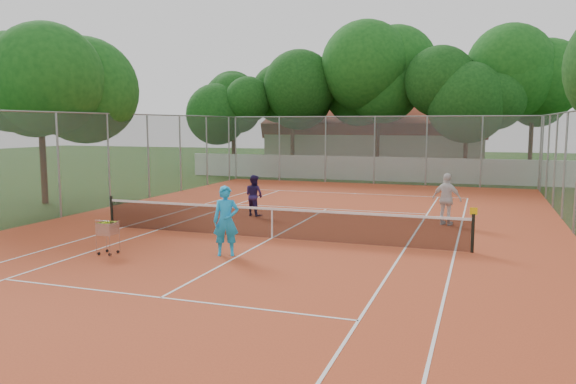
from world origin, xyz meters
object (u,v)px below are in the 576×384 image
(clubhouse, at_px, (377,141))
(player_far_right, at_px, (447,199))
(player_far_left, at_px, (254,195))
(tennis_net, at_px, (272,223))
(ball_hopper, at_px, (108,237))
(player_near, at_px, (226,221))

(clubhouse, xyz_separation_m, player_far_right, (6.97, -24.83, -1.26))
(player_far_right, bearing_deg, player_far_left, 24.27)
(tennis_net, relative_size, ball_hopper, 12.13)
(tennis_net, xyz_separation_m, player_far_right, (4.97, 4.17, 0.43))
(tennis_net, height_order, ball_hopper, same)
(ball_hopper, bearing_deg, clubhouse, 89.24)
(clubhouse, relative_size, player_far_right, 8.94)
(player_far_left, bearing_deg, tennis_net, 142.24)
(clubhouse, height_order, player_near, clubhouse)
(tennis_net, xyz_separation_m, player_far_left, (-2.20, 3.82, 0.30))
(clubhouse, bearing_deg, ball_hopper, -92.52)
(player_far_right, bearing_deg, clubhouse, -52.86)
(tennis_net, distance_m, player_near, 2.62)
(clubhouse, distance_m, player_near, 31.62)
(tennis_net, bearing_deg, player_far_right, 40.00)
(player_near, height_order, ball_hopper, player_near)
(ball_hopper, bearing_deg, player_far_right, 44.28)
(clubhouse, height_order, ball_hopper, clubhouse)
(clubhouse, height_order, player_far_right, clubhouse)
(clubhouse, xyz_separation_m, player_near, (1.65, -31.56, -1.23))
(clubhouse, relative_size, player_near, 8.65)
(player_far_right, xyz_separation_m, ball_hopper, (-8.41, -7.71, -0.43))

